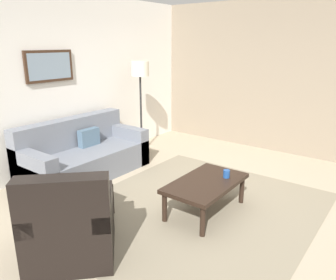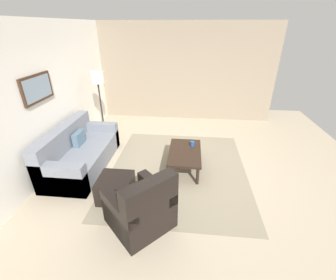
{
  "view_description": "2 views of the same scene",
  "coord_description": "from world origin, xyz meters",
  "px_view_note": "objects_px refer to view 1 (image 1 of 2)",
  "views": [
    {
      "loc": [
        -3.16,
        -1.98,
        2.04
      ],
      "look_at": [
        -0.0,
        0.41,
        0.85
      ],
      "focal_mm": 35.09,
      "sensor_mm": 36.0,
      "label": 1
    },
    {
      "loc": [
        -3.9,
        -0.18,
        2.68
      ],
      "look_at": [
        -0.14,
        0.2,
        0.75
      ],
      "focal_mm": 24.12,
      "sensor_mm": 36.0,
      "label": 2
    }
  ],
  "objects_px": {
    "framed_artwork": "(49,66)",
    "coffee_table": "(206,185)",
    "lamp_standing": "(140,78)",
    "cup": "(226,174)",
    "couch_main": "(82,156)",
    "ottoman": "(81,201)",
    "armchair_leather": "(70,231)"
  },
  "relations": [
    {
      "from": "framed_artwork",
      "to": "coffee_table",
      "type": "bearing_deg",
      "value": -84.43
    },
    {
      "from": "lamp_standing",
      "to": "cup",
      "type": "bearing_deg",
      "value": -113.41
    },
    {
      "from": "couch_main",
      "to": "ottoman",
      "type": "bearing_deg",
      "value": -129.6
    },
    {
      "from": "couch_main",
      "to": "armchair_leather",
      "type": "height_order",
      "value": "armchair_leather"
    },
    {
      "from": "armchair_leather",
      "to": "cup",
      "type": "height_order",
      "value": "armchair_leather"
    },
    {
      "from": "armchair_leather",
      "to": "cup",
      "type": "xyz_separation_m",
      "value": [
        1.84,
        -0.7,
        0.15
      ]
    },
    {
      "from": "armchair_leather",
      "to": "coffee_table",
      "type": "relative_size",
      "value": 1.03
    },
    {
      "from": "coffee_table",
      "to": "cup",
      "type": "relative_size",
      "value": 11.13
    },
    {
      "from": "armchair_leather",
      "to": "ottoman",
      "type": "distance_m",
      "value": 0.83
    },
    {
      "from": "armchair_leather",
      "to": "framed_artwork",
      "type": "relative_size",
      "value": 1.41
    },
    {
      "from": "couch_main",
      "to": "framed_artwork",
      "type": "distance_m",
      "value": 1.46
    },
    {
      "from": "couch_main",
      "to": "armchair_leather",
      "type": "relative_size",
      "value": 1.75
    },
    {
      "from": "lamp_standing",
      "to": "ottoman",
      "type": "bearing_deg",
      "value": -155.83
    },
    {
      "from": "cup",
      "to": "framed_artwork",
      "type": "relative_size",
      "value": 0.12
    },
    {
      "from": "coffee_table",
      "to": "framed_artwork",
      "type": "distance_m",
      "value": 2.96
    },
    {
      "from": "couch_main",
      "to": "ottoman",
      "type": "relative_size",
      "value": 3.54
    },
    {
      "from": "ottoman",
      "to": "lamp_standing",
      "type": "bearing_deg",
      "value": 24.17
    },
    {
      "from": "framed_artwork",
      "to": "cup",
      "type": "bearing_deg",
      "value": -79.6
    },
    {
      "from": "cup",
      "to": "framed_artwork",
      "type": "bearing_deg",
      "value": 100.4
    },
    {
      "from": "ottoman",
      "to": "coffee_table",
      "type": "xyz_separation_m",
      "value": [
        1.0,
        -1.14,
        0.16
      ]
    },
    {
      "from": "couch_main",
      "to": "framed_artwork",
      "type": "bearing_deg",
      "value": 108.05
    },
    {
      "from": "couch_main",
      "to": "cup",
      "type": "relative_size",
      "value": 20.06
    },
    {
      "from": "cup",
      "to": "lamp_standing",
      "type": "xyz_separation_m",
      "value": [
        0.99,
        2.3,
        0.95
      ]
    },
    {
      "from": "cup",
      "to": "coffee_table",
      "type": "bearing_deg",
      "value": 150.21
    },
    {
      "from": "armchair_leather",
      "to": "coffee_table",
      "type": "distance_m",
      "value": 1.68
    },
    {
      "from": "couch_main",
      "to": "cup",
      "type": "distance_m",
      "value": 2.39
    },
    {
      "from": "coffee_table",
      "to": "lamp_standing",
      "type": "xyz_separation_m",
      "value": [
        1.25,
        2.15,
        1.05
      ]
    },
    {
      "from": "armchair_leather",
      "to": "lamp_standing",
      "type": "height_order",
      "value": "lamp_standing"
    },
    {
      "from": "ottoman",
      "to": "lamp_standing",
      "type": "xyz_separation_m",
      "value": [
        2.25,
        1.01,
        1.21
      ]
    },
    {
      "from": "coffee_table",
      "to": "cup",
      "type": "bearing_deg",
      "value": -29.79
    },
    {
      "from": "armchair_leather",
      "to": "coffee_table",
      "type": "height_order",
      "value": "armchair_leather"
    },
    {
      "from": "ottoman",
      "to": "armchair_leather",
      "type": "bearing_deg",
      "value": -134.78
    }
  ]
}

